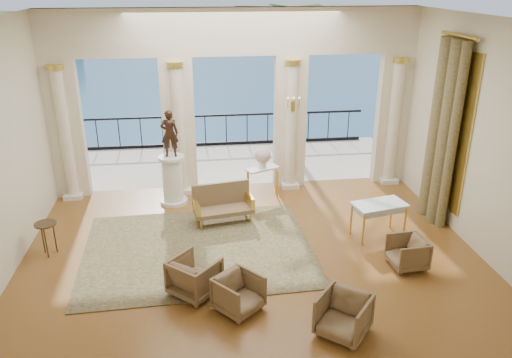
{
  "coord_description": "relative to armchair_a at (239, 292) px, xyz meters",
  "views": [
    {
      "loc": [
        -0.99,
        -8.24,
        5.17
      ],
      "look_at": [
        0.12,
        0.6,
        1.52
      ],
      "focal_mm": 35.0,
      "sensor_mm": 36.0,
      "label": 1
    }
  ],
  "objects": [
    {
      "name": "floor",
      "position": [
        0.42,
        1.38,
        -0.35
      ],
      "size": [
        9.0,
        9.0,
        0.0
      ],
      "primitive_type": "plane",
      "color": "#4F250E",
      "rests_on": "ground"
    },
    {
      "name": "room_walls",
      "position": [
        0.42,
        0.27,
        2.53
      ],
      "size": [
        9.0,
        9.0,
        9.0
      ],
      "color": "beige",
      "rests_on": "ground"
    },
    {
      "name": "arcade",
      "position": [
        0.42,
        5.21,
        2.24
      ],
      "size": [
        9.0,
        0.56,
        4.5
      ],
      "color": "beige",
      "rests_on": "ground"
    },
    {
      "name": "terrace",
      "position": [
        0.42,
        7.18,
        -0.4
      ],
      "size": [
        10.0,
        3.6,
        0.1
      ],
      "primitive_type": "cube",
      "color": "beige",
      "rests_on": "ground"
    },
    {
      "name": "balustrade",
      "position": [
        0.42,
        8.78,
        0.06
      ],
      "size": [
        9.0,
        0.06,
        1.03
      ],
      "color": "black",
      "rests_on": "terrace"
    },
    {
      "name": "palm_tree",
      "position": [
        2.42,
        7.98,
        3.74
      ],
      "size": [
        2.0,
        2.0,
        4.5
      ],
      "color": "#4C3823",
      "rests_on": "terrace"
    },
    {
      "name": "sea",
      "position": [
        0.42,
        61.38,
        -6.35
      ],
      "size": [
        160.0,
        160.0,
        0.0
      ],
      "primitive_type": "plane",
      "color": "#215A81",
      "rests_on": "ground"
    },
    {
      "name": "curtain",
      "position": [
        4.7,
        2.88,
        1.67
      ],
      "size": [
        0.33,
        1.4,
        4.09
      ],
      "color": "#494524",
      "rests_on": "ground"
    },
    {
      "name": "window_frame",
      "position": [
        4.89,
        2.88,
        1.75
      ],
      "size": [
        0.04,
        1.6,
        3.4
      ],
      "primitive_type": "cube",
      "color": "gold",
      "rests_on": "room_walls"
    },
    {
      "name": "wall_sconce",
      "position": [
        1.82,
        4.89,
        1.88
      ],
      "size": [
        0.3,
        0.11,
        0.33
      ],
      "color": "gold",
      "rests_on": "arcade"
    },
    {
      "name": "rug",
      "position": [
        -0.63,
        2.06,
        -0.34
      ],
      "size": [
        4.7,
        3.72,
        0.02
      ],
      "primitive_type": "cube",
      "rotation": [
        0.0,
        0.0,
        0.04
      ],
      "color": "#2A3019",
      "rests_on": "ground"
    },
    {
      "name": "armchair_a",
      "position": [
        0.0,
        0.0,
        0.0
      ],
      "size": [
        0.92,
        0.92,
        0.69
      ],
      "primitive_type": "imported",
      "rotation": [
        0.0,
        0.0,
        0.71
      ],
      "color": "#422E19",
      "rests_on": "ground"
    },
    {
      "name": "armchair_b",
      "position": [
        1.54,
        -0.79,
        0.03
      ],
      "size": [
        0.99,
        0.98,
        0.74
      ],
      "primitive_type": "imported",
      "rotation": [
        0.0,
        0.0,
        -0.7
      ],
      "color": "#422E19",
      "rests_on": "ground"
    },
    {
      "name": "armchair_c",
      "position": [
        3.3,
        0.93,
        -0.01
      ],
      "size": [
        0.65,
        0.69,
        0.66
      ],
      "primitive_type": "imported",
      "rotation": [
        0.0,
        0.0,
        -1.5
      ],
      "color": "#422E19",
      "rests_on": "ground"
    },
    {
      "name": "armchair_d",
      "position": [
        -0.71,
        0.57,
        0.03
      ],
      "size": [
        1.01,
        1.01,
        0.76
      ],
      "primitive_type": "imported",
      "rotation": [
        0.0,
        0.0,
        2.41
      ],
      "color": "#422E19",
      "rests_on": "ground"
    },
    {
      "name": "settee",
      "position": [
        -0.05,
        3.31,
        0.08
      ],
      "size": [
        1.39,
        0.78,
        0.87
      ],
      "rotation": [
        0.0,
        0.0,
        0.18
      ],
      "color": "#422E19",
      "rests_on": "ground"
    },
    {
      "name": "game_table",
      "position": [
        3.17,
        2.18,
        0.33
      ],
      "size": [
        1.2,
        0.82,
        0.75
      ],
      "rotation": [
        0.0,
        0.0,
        0.22
      ],
      "color": "#90A8B6",
      "rests_on": "ground"
    },
    {
      "name": "pedestal",
      "position": [
        -1.18,
        4.43,
        0.24
      ],
      "size": [
        0.66,
        0.66,
        1.21
      ],
      "color": "silver",
      "rests_on": "ground"
    },
    {
      "name": "statue",
      "position": [
        -1.18,
        4.43,
        1.42
      ],
      "size": [
        0.41,
        0.27,
        1.11
      ],
      "primitive_type": "imported",
      "rotation": [
        0.0,
        0.0,
        3.12
      ],
      "color": "#301E15",
      "rests_on": "pedestal"
    },
    {
      "name": "console_table",
      "position": [
        1.02,
        4.51,
        0.3
      ],
      "size": [
        0.88,
        0.62,
        0.78
      ],
      "rotation": [
        0.0,
        0.0,
        0.41
      ],
      "color": "silver",
      "rests_on": "ground"
    },
    {
      "name": "urn",
      "position": [
        1.02,
        4.51,
        0.73
      ],
      "size": [
        0.39,
        0.39,
        0.52
      ],
      "color": "white",
      "rests_on": "console_table"
    },
    {
      "name": "side_table",
      "position": [
        -3.58,
        2.27,
        0.24
      ],
      "size": [
        0.42,
        0.42,
        0.69
      ],
      "color": "black",
      "rests_on": "ground"
    }
  ]
}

